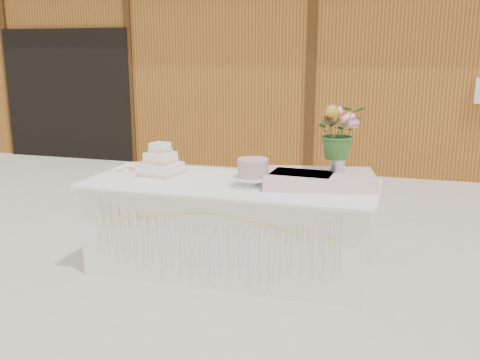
% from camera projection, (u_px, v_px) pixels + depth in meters
% --- Properties ---
extents(ground, '(80.00, 80.00, 0.00)m').
position_uv_depth(ground, '(230.00, 269.00, 4.57)').
color(ground, beige).
rests_on(ground, ground).
extents(barn, '(12.60, 4.60, 3.30)m').
position_uv_depth(barn, '(328.00, 60.00, 9.77)').
color(barn, '#A46522').
rests_on(barn, ground).
extents(cake_table, '(2.40, 1.00, 0.77)m').
position_uv_depth(cake_table, '(230.00, 227.00, 4.48)').
color(cake_table, white).
rests_on(cake_table, ground).
extents(wedding_cake, '(0.37, 0.37, 0.28)m').
position_uv_depth(wedding_cake, '(161.00, 164.00, 4.65)').
color(wedding_cake, white).
rests_on(wedding_cake, cake_table).
extents(pink_cake_stand, '(0.31, 0.31, 0.23)m').
position_uv_depth(pink_cake_stand, '(253.00, 171.00, 4.22)').
color(pink_cake_stand, white).
rests_on(pink_cake_stand, cake_table).
extents(satin_runner, '(0.95, 0.66, 0.11)m').
position_uv_depth(satin_runner, '(319.00, 179.00, 4.26)').
color(satin_runner, '#F6C8C6').
rests_on(satin_runner, cake_table).
extents(flower_vase, '(0.11, 0.11, 0.16)m').
position_uv_depth(flower_vase, '(338.00, 162.00, 4.26)').
color(flower_vase, silver).
rests_on(flower_vase, satin_runner).
extents(bouquet, '(0.49, 0.47, 0.43)m').
position_uv_depth(bouquet, '(339.00, 126.00, 4.20)').
color(bouquet, '#305C24').
rests_on(bouquet, flower_vase).
extents(loose_flowers, '(0.15, 0.34, 0.02)m').
position_uv_depth(loose_flowers, '(123.00, 170.00, 4.80)').
color(loose_flowers, pink).
rests_on(loose_flowers, cake_table).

